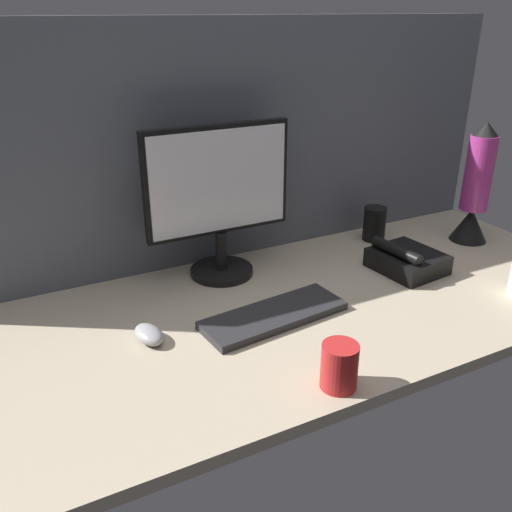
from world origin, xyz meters
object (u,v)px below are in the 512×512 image
at_px(mug_red_plastic, 339,366).
at_px(keyboard, 274,315).
at_px(monitor, 219,195).
at_px(desk_phone, 406,260).
at_px(lava_lamp, 475,193).
at_px(mouse, 149,335).
at_px(mug_black_travel, 374,224).

bearing_deg(mug_red_plastic, keyboard, 87.69).
bearing_deg(monitor, desk_phone, -25.23).
bearing_deg(desk_phone, lava_lamp, 14.05).
distance_m(lava_lamp, desk_phone, 0.38).
relative_size(mouse, desk_phone, 0.46).
height_order(monitor, mug_black_travel, monitor).
xyz_separation_m(monitor, keyboard, (0.01, -0.30, -0.23)).
bearing_deg(mug_black_travel, mug_red_plastic, -133.20).
bearing_deg(desk_phone, keyboard, -172.08).
height_order(keyboard, mouse, mouse).
height_order(monitor, mug_red_plastic, monitor).
bearing_deg(monitor, mug_black_travel, 0.00).
xyz_separation_m(mug_black_travel, desk_phone, (-0.06, -0.23, -0.02)).
bearing_deg(keyboard, monitor, 86.30).
distance_m(monitor, mug_red_plastic, 0.62).
bearing_deg(mug_red_plastic, monitor, 90.01).
bearing_deg(keyboard, mouse, 165.88).
bearing_deg(mouse, mug_red_plastic, -58.41).
distance_m(monitor, mug_black_travel, 0.58).
relative_size(mug_black_travel, lava_lamp, 0.29).
bearing_deg(mug_red_plastic, lava_lamp, 28.08).
relative_size(lava_lamp, desk_phone, 1.88).
relative_size(mug_black_travel, desk_phone, 0.54).
xyz_separation_m(keyboard, mug_black_travel, (0.54, 0.30, 0.05)).
bearing_deg(mouse, mug_black_travel, 7.23).
distance_m(mouse, lava_lamp, 1.14).
bearing_deg(keyboard, desk_phone, 1.94).
distance_m(mug_red_plastic, mug_black_travel, 0.81).
distance_m(mug_black_travel, lava_lamp, 0.33).
height_order(mug_red_plastic, lava_lamp, lava_lamp).
height_order(keyboard, desk_phone, desk_phone).
distance_m(monitor, keyboard, 0.37).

